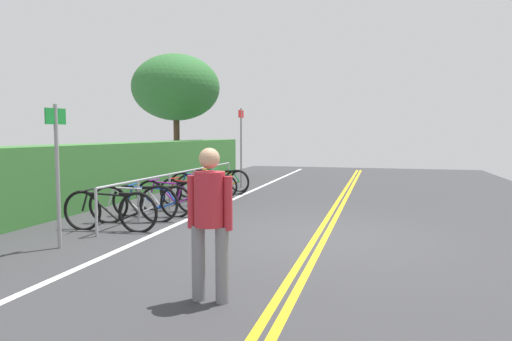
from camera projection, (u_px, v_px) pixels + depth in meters
The scene contains 19 objects.
ground_plane at pixel (321, 238), 7.73m from camera, with size 32.34×11.38×0.05m, color #353538.
centre_line_yellow_inner at pixel (326, 236), 7.71m from camera, with size 29.11×0.10×0.00m, color gold.
centre_line_yellow_outer at pixel (316, 236), 7.75m from camera, with size 29.11×0.10×0.00m, color gold.
bike_lane_stripe_white at pixel (170, 227), 8.47m from camera, with size 29.11×0.12×0.00m, color white.
bike_rack at pixel (182, 180), 11.01m from camera, with size 7.02×0.05×0.84m.
bicycle_0 at pixel (110, 211), 8.13m from camera, with size 0.46×1.83×0.77m.
bicycle_1 at pixel (134, 204), 8.91m from camera, with size 0.65×1.67×0.79m.
bicycle_2 at pixel (152, 201), 9.54m from camera, with size 0.46×1.73×0.72m.
bicycle_3 at pixel (170, 196), 10.23m from camera, with size 0.46×1.71×0.74m.
bicycle_4 at pixel (188, 192), 11.05m from camera, with size 0.48×1.66×0.69m.
bicycle_5 at pixel (199, 187), 11.76m from camera, with size 0.46×1.72×0.78m.
bicycle_6 at pixel (207, 186), 12.47m from camera, with size 0.46×1.71×0.68m.
bicycle_7 at pixel (219, 182), 13.11m from camera, with size 0.46×1.78×0.77m.
bicycle_8 at pixel (225, 180), 13.91m from camera, with size 0.51×1.65×0.70m.
pedestrian at pixel (210, 215), 4.66m from camera, with size 0.32×0.49×1.60m.
sign_post_near at pixel (57, 162), 6.83m from camera, with size 0.36×0.10×2.18m.
sign_post_far at pixel (241, 141), 14.67m from camera, with size 0.36×0.06×2.56m.
hedge_backdrop at pixel (131, 169), 13.04m from camera, with size 15.97×1.16×1.49m, color #387533.
tree_mid at pixel (176, 88), 18.20m from camera, with size 3.50×3.50×4.91m.
Camera 1 is at (-7.64, -0.94, 1.74)m, focal length 31.87 mm.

